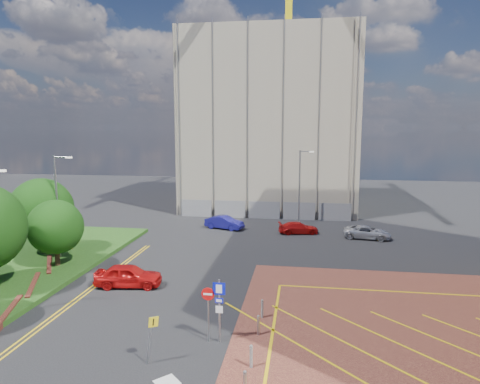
% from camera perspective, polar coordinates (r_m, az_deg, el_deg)
% --- Properties ---
extents(ground, '(140.00, 140.00, 0.00)m').
position_cam_1_polar(ground, '(21.41, -4.70, -20.47)').
color(ground, black).
rests_on(ground, ground).
extents(retaining_wall, '(6.06, 20.33, 0.40)m').
position_cam_1_polar(retaining_wall, '(27.81, -28.85, -14.02)').
color(retaining_wall, brown).
rests_on(retaining_wall, ground).
extents(tree_c, '(4.00, 4.00, 4.90)m').
position_cam_1_polar(tree_c, '(34.16, -23.40, -4.30)').
color(tree_c, '#3D2B1C').
rests_on(tree_c, grass_bed).
extents(tree_d, '(5.00, 5.00, 6.08)m').
position_cam_1_polar(tree_d, '(38.11, -24.93, -2.08)').
color(tree_d, '#3D2B1C').
rests_on(tree_d, grass_bed).
extents(lamp_left_far, '(1.53, 0.16, 8.00)m').
position_cam_1_polar(lamp_left_far, '(36.03, -23.11, -1.27)').
color(lamp_left_far, '#9EA0A8').
rests_on(lamp_left_far, grass_bed).
extents(lamp_back, '(1.53, 0.16, 8.00)m').
position_cam_1_polar(lamp_back, '(46.60, 8.03, 1.06)').
color(lamp_back, '#9EA0A8').
rests_on(lamp_back, ground).
extents(sign_cluster, '(1.17, 0.12, 3.20)m').
position_cam_1_polar(sign_cluster, '(21.36, -3.34, -14.69)').
color(sign_cluster, '#9EA0A8').
rests_on(sign_cluster, ground).
extents(warning_sign, '(0.59, 0.38, 2.25)m').
position_cam_1_polar(warning_sign, '(20.14, -11.78, -18.02)').
color(warning_sign, '#9EA0A8').
rests_on(warning_sign, ground).
extents(bollard_row, '(0.14, 11.14, 0.90)m').
position_cam_1_polar(bollard_row, '(19.40, 1.24, -22.17)').
color(bollard_row, '#9EA0A8').
rests_on(bollard_row, forecourt).
extents(construction_building, '(21.20, 19.20, 22.00)m').
position_cam_1_polar(construction_building, '(58.38, 4.22, 9.15)').
color(construction_building, gray).
rests_on(construction_building, ground).
extents(tower_crane, '(1.60, 35.00, 35.40)m').
position_cam_1_polar(tower_crane, '(59.74, 6.43, 23.52)').
color(tower_crane, yellow).
rests_on(tower_crane, ground).
extents(construction_fence, '(21.60, 0.06, 2.00)m').
position_cam_1_polar(construction_fence, '(49.23, 4.38, -2.45)').
color(construction_fence, gray).
rests_on(construction_fence, ground).
extents(car_red_left, '(4.56, 2.35, 1.48)m').
position_cam_1_polar(car_red_left, '(29.61, -14.65, -10.72)').
color(car_red_left, red).
rests_on(car_red_left, ground).
extents(car_blue_back, '(4.31, 2.59, 1.34)m').
position_cam_1_polar(car_blue_back, '(44.39, -2.10, -4.08)').
color(car_blue_back, navy).
rests_on(car_blue_back, ground).
extents(car_red_back, '(4.16, 2.33, 1.14)m').
position_cam_1_polar(car_red_back, '(42.83, 7.80, -4.76)').
color(car_red_back, '#B6100F').
rests_on(car_red_back, ground).
extents(car_silver_back, '(4.60, 2.65, 1.21)m').
position_cam_1_polar(car_silver_back, '(42.30, 16.59, -5.16)').
color(car_silver_back, silver).
rests_on(car_silver_back, ground).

